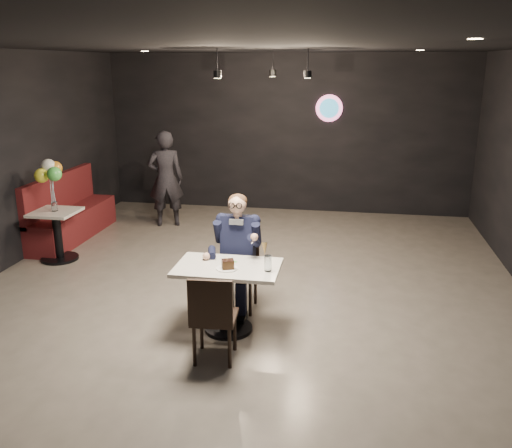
% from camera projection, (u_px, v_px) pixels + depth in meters
% --- Properties ---
extents(floor, '(9.00, 9.00, 0.00)m').
position_uv_depth(floor, '(240.00, 303.00, 6.60)').
color(floor, slate).
rests_on(floor, ground).
extents(wall_sign, '(0.50, 0.06, 0.50)m').
position_uv_depth(wall_sign, '(329.00, 108.00, 10.12)').
color(wall_sign, pink).
rests_on(wall_sign, floor).
extents(pendant_lights, '(1.40, 1.20, 0.36)m').
position_uv_depth(pendant_lights, '(267.00, 58.00, 7.67)').
color(pendant_lights, black).
rests_on(pendant_lights, floor).
extents(main_table, '(1.10, 0.70, 0.75)m').
position_uv_depth(main_table, '(228.00, 298.00, 5.83)').
color(main_table, silver).
rests_on(main_table, floor).
extents(chair_far, '(0.42, 0.46, 0.92)m').
position_uv_depth(chair_far, '(239.00, 272.00, 6.32)').
color(chair_far, black).
rests_on(chair_far, floor).
extents(chair_near, '(0.45, 0.49, 0.92)m').
position_uv_depth(chair_near, '(215.00, 315.00, 5.24)').
color(chair_near, black).
rests_on(chair_near, floor).
extents(seated_man, '(0.60, 0.80, 1.44)m').
position_uv_depth(seated_man, '(238.00, 251.00, 6.25)').
color(seated_man, black).
rests_on(seated_man, floor).
extents(dessert_plate, '(0.23, 0.23, 0.01)m').
position_uv_depth(dessert_plate, '(227.00, 268.00, 5.63)').
color(dessert_plate, white).
rests_on(dessert_plate, main_table).
extents(cake_slice, '(0.15, 0.13, 0.09)m').
position_uv_depth(cake_slice, '(228.00, 264.00, 5.60)').
color(cake_slice, black).
rests_on(cake_slice, dessert_plate).
extents(mint_leaf, '(0.06, 0.04, 0.01)m').
position_uv_depth(mint_leaf, '(235.00, 262.00, 5.58)').
color(mint_leaf, green).
rests_on(mint_leaf, cake_slice).
extents(sundae_glass, '(0.07, 0.07, 0.17)m').
position_uv_depth(sundae_glass, '(268.00, 263.00, 5.55)').
color(sundae_glass, silver).
rests_on(sundae_glass, main_table).
extents(wafer_cone, '(0.07, 0.07, 0.12)m').
position_uv_depth(wafer_cone, '(265.00, 249.00, 5.51)').
color(wafer_cone, tan).
rests_on(wafer_cone, sundae_glass).
extents(booth_bench, '(0.54, 2.15, 1.07)m').
position_uv_depth(booth_bench, '(71.00, 207.00, 8.90)').
color(booth_bench, '#4C1310').
rests_on(booth_bench, floor).
extents(side_table, '(0.62, 0.62, 0.77)m').
position_uv_depth(side_table, '(58.00, 235.00, 7.95)').
color(side_table, silver).
rests_on(side_table, floor).
extents(balloon_vase, '(0.09, 0.09, 0.14)m').
position_uv_depth(balloon_vase, '(54.00, 206.00, 7.83)').
color(balloon_vase, silver).
rests_on(balloon_vase, side_table).
extents(balloon_bunch, '(0.37, 0.37, 0.62)m').
position_uv_depth(balloon_bunch, '(52.00, 180.00, 7.72)').
color(balloon_bunch, yellow).
rests_on(balloon_bunch, balloon_vase).
extents(passerby, '(0.72, 0.59, 1.70)m').
position_uv_depth(passerby, '(166.00, 179.00, 9.55)').
color(passerby, black).
rests_on(passerby, floor).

